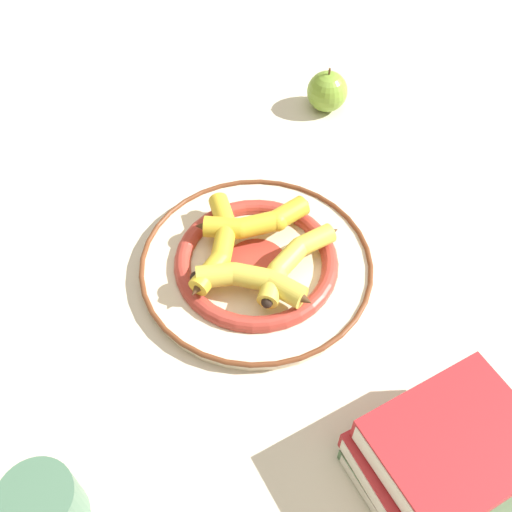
# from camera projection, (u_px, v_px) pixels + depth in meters

# --- Properties ---
(ground_plane) EXTENTS (2.80, 2.80, 0.00)m
(ground_plane) POSITION_uv_depth(u_px,v_px,m) (268.00, 272.00, 0.93)
(ground_plane) COLOR beige
(decorative_bowl) EXTENTS (0.36, 0.36, 0.03)m
(decorative_bowl) POSITION_uv_depth(u_px,v_px,m) (256.00, 265.00, 0.92)
(decorative_bowl) COLOR beige
(decorative_bowl) RESTS_ON ground_plane
(banana_a) EXTENTS (0.05, 0.18, 0.03)m
(banana_a) POSITION_uv_depth(u_px,v_px,m) (253.00, 281.00, 0.86)
(banana_a) COLOR gold
(banana_a) RESTS_ON decorative_bowl
(banana_b) EXTENTS (0.20, 0.07, 0.03)m
(banana_b) POSITION_uv_depth(u_px,v_px,m) (219.00, 244.00, 0.90)
(banana_b) COLOR gold
(banana_b) RESTS_ON decorative_bowl
(banana_c) EXTENTS (0.11, 0.17, 0.03)m
(banana_c) POSITION_uv_depth(u_px,v_px,m) (255.00, 222.00, 0.93)
(banana_c) COLOR gold
(banana_c) RESTS_ON decorative_bowl
(banana_d) EXTENTS (0.18, 0.10, 0.03)m
(banana_d) POSITION_uv_depth(u_px,v_px,m) (293.00, 260.00, 0.89)
(banana_d) COLOR yellow
(banana_d) RESTS_ON decorative_bowl
(book_stack) EXTENTS (0.25, 0.25, 0.10)m
(book_stack) POSITION_uv_depth(u_px,v_px,m) (442.00, 457.00, 0.70)
(book_stack) COLOR #4C754C
(book_stack) RESTS_ON ground_plane
(coffee_mug) EXTENTS (0.11, 0.11, 0.08)m
(coffee_mug) POSITION_uv_depth(u_px,v_px,m) (41.00, 508.00, 0.67)
(coffee_mug) COLOR #477056
(coffee_mug) RESTS_ON ground_plane
(apple) EXTENTS (0.08, 0.08, 0.09)m
(apple) POSITION_uv_depth(u_px,v_px,m) (327.00, 91.00, 1.15)
(apple) COLOR olive
(apple) RESTS_ON ground_plane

